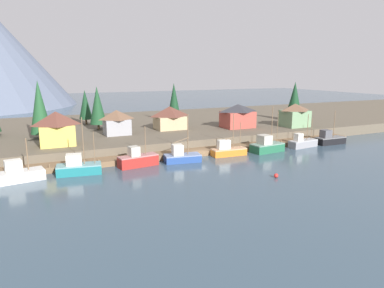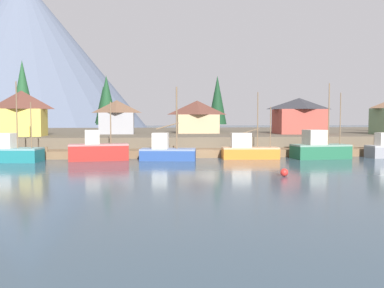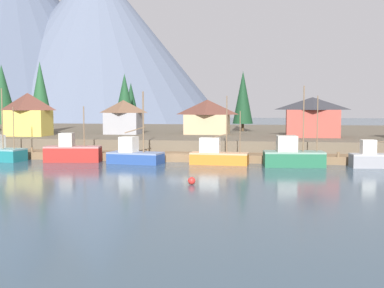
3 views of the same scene
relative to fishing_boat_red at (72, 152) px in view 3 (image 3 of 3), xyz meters
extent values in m
cube|color=#384C5B|center=(13.45, 21.77, -1.78)|extent=(400.00, 400.00, 1.00)
cube|color=brown|center=(13.45, 3.77, -0.78)|extent=(80.00, 4.00, 1.00)
cylinder|color=brown|center=(-6.55, 1.97, -0.48)|extent=(0.36, 0.36, 1.60)
cylinder|color=brown|center=(1.45, 1.97, -0.48)|extent=(0.36, 0.36, 1.60)
cylinder|color=brown|center=(9.45, 1.97, -0.48)|extent=(0.36, 0.36, 1.60)
cylinder|color=brown|center=(17.45, 1.97, -0.48)|extent=(0.36, 0.36, 1.60)
cylinder|color=brown|center=(25.45, 1.97, -0.48)|extent=(0.36, 0.36, 1.60)
cylinder|color=brown|center=(33.45, 1.97, -0.48)|extent=(0.36, 0.36, 1.60)
cube|color=brown|center=(13.45, 33.77, -0.03)|extent=(400.00, 56.00, 2.50)
cone|color=#4C566B|center=(-84.61, 140.97, 36.62)|extent=(125.39, 125.39, 75.79)
cone|color=slate|center=(-47.09, 141.20, 31.64)|extent=(107.51, 107.51, 65.84)
cylinder|color=brown|center=(-9.26, -0.55, 4.28)|extent=(0.15, 0.15, 7.82)
cylinder|color=brown|center=(-7.59, -0.79, 3.07)|extent=(0.13, 0.13, 5.41)
cube|color=maroon|center=(0.09, 0.01, -0.36)|extent=(7.35, 3.27, 1.83)
cube|color=#AD6C6A|center=(0.09, 0.01, 0.65)|extent=(7.35, 3.27, 0.20)
cube|color=#B2AD9E|center=(-0.64, -0.09, 1.61)|extent=(1.94, 1.99, 1.71)
cylinder|color=brown|center=(1.56, 0.22, 3.32)|extent=(0.15, 0.15, 5.12)
cube|color=navy|center=(8.54, -0.38, -0.66)|extent=(7.09, 3.97, 1.23)
cube|color=#6C7DA2|center=(8.54, -0.38, 0.05)|extent=(7.09, 3.97, 0.20)
cube|color=silver|center=(7.61, -0.24, 1.11)|extent=(2.17, 2.35, 1.92)
cylinder|color=brown|center=(9.60, -0.54, 3.93)|extent=(0.19, 0.19, 7.56)
cylinder|color=brown|center=(8.47, -0.37, 2.93)|extent=(2.78, 0.55, 0.90)
cube|color=#CC6B1E|center=(19.03, 0.26, -0.64)|extent=(7.22, 2.78, 1.27)
cube|color=tan|center=(19.03, 0.26, 0.10)|extent=(7.22, 2.78, 0.20)
cube|color=silver|center=(17.84, 0.33, 1.10)|extent=(2.52, 1.47, 1.82)
cylinder|color=brown|center=(19.93, 0.21, 3.68)|extent=(0.13, 0.13, 6.96)
cylinder|color=brown|center=(21.57, 0.12, 2.76)|extent=(0.11, 0.11, 5.13)
cylinder|color=brown|center=(19.09, 0.26, 2.27)|extent=(2.06, 0.21, 0.65)
cube|color=#1E5B3D|center=(28.03, -0.33, -0.47)|extent=(7.39, 3.88, 1.61)
cube|color=gray|center=(28.03, -0.33, 0.43)|extent=(7.39, 3.88, 0.20)
cube|color=#B2AD9E|center=(27.17, -0.42, 1.47)|extent=(2.57, 2.70, 1.87)
cylinder|color=brown|center=(29.11, -0.22, 4.43)|extent=(0.15, 0.15, 7.80)
cylinder|color=brown|center=(30.73, -0.05, 3.84)|extent=(0.12, 0.12, 6.61)
cube|color=gray|center=(38.15, 0.09, -0.57)|extent=(7.32, 3.13, 1.42)
cube|color=#9F9FA2|center=(38.15, 0.09, 0.24)|extent=(7.32, 3.13, 0.20)
cube|color=silver|center=(36.58, -0.10, 1.17)|extent=(1.75, 1.58, 1.65)
cube|color=#9E4238|center=(31.36, 16.75, 3.28)|extent=(7.73, 5.62, 4.11)
pyramid|color=#2D2D33|center=(31.36, 16.75, 6.27)|extent=(8.11, 5.90, 1.88)
cube|color=tan|center=(14.72, 21.67, 2.84)|extent=(7.08, 5.50, 3.23)
pyramid|color=brown|center=(14.72, 21.67, 5.68)|extent=(7.43, 5.78, 2.45)
cube|color=gold|center=(-12.31, 12.47, 3.22)|extent=(6.40, 4.45, 3.99)
pyramid|color=brown|center=(-12.31, 12.47, 6.56)|extent=(6.72, 4.67, 2.70)
cube|color=gray|center=(0.99, 19.60, 2.98)|extent=(5.60, 4.62, 3.52)
pyramid|color=brown|center=(0.99, 19.60, 5.79)|extent=(5.88, 4.85, 2.09)
cylinder|color=#4C3823|center=(-1.52, 28.73, 1.92)|extent=(0.50, 0.50, 1.38)
cone|color=#194223|center=(-1.52, 28.73, 7.21)|extent=(4.07, 4.07, 9.20)
cylinder|color=#4C3823|center=(-3.06, 38.30, 1.98)|extent=(0.50, 0.50, 1.52)
cone|color=#14381E|center=(-3.06, 38.30, 6.63)|extent=(3.50, 3.50, 7.76)
cylinder|color=#4C3823|center=(19.98, 31.85, 1.91)|extent=(0.50, 0.50, 1.37)
cone|color=#14381E|center=(19.98, 31.85, 7.41)|extent=(3.71, 3.71, 9.63)
cylinder|color=#4C3823|center=(-25.52, 28.25, 1.81)|extent=(0.50, 0.50, 1.17)
cone|color=#194223|center=(-25.52, 28.25, 8.03)|extent=(5.61, 5.61, 11.28)
cylinder|color=#4C3823|center=(-14.79, 22.05, 1.74)|extent=(0.50, 0.50, 1.03)
cone|color=#1E4C28|center=(-14.79, 22.05, 7.92)|extent=(4.37, 4.37, 11.33)
sphere|color=red|center=(18.17, -15.90, -0.93)|extent=(0.70, 0.70, 0.70)
camera|label=1|loc=(-16.79, -59.13, 15.54)|focal=32.86mm
camera|label=2|loc=(5.98, -52.91, 4.00)|focal=40.11mm
camera|label=3|loc=(25.60, -61.90, 6.12)|focal=47.60mm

